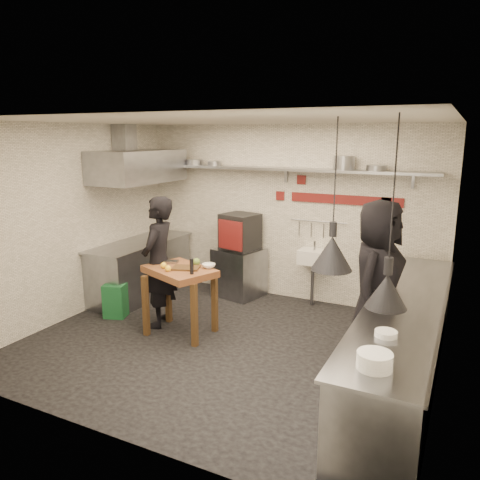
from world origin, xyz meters
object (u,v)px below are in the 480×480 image
at_px(green_bin, 116,300).
at_px(prep_table, 180,301).
at_px(oven_stand, 239,272).
at_px(chef_right, 377,282).
at_px(combi_oven, 240,231).
at_px(chef_left, 159,262).

xyz_separation_m(green_bin, prep_table, (1.20, -0.09, 0.21)).
distance_m(oven_stand, green_bin, 2.05).
bearing_deg(prep_table, chef_right, 30.80).
height_order(combi_oven, chef_left, chef_left).
xyz_separation_m(green_bin, chef_left, (0.77, 0.04, 0.66)).
relative_size(oven_stand, chef_right, 0.41).
xyz_separation_m(oven_stand, chef_left, (-0.45, -1.60, 0.51)).
relative_size(oven_stand, chef_left, 0.44).
bearing_deg(chef_right, prep_table, 106.86).
xyz_separation_m(oven_stand, combi_oven, (0.01, 0.02, 0.69)).
height_order(prep_table, chef_right, chef_right).
bearing_deg(oven_stand, chef_right, -14.86).
distance_m(chef_left, chef_right, 2.92).
bearing_deg(prep_table, green_bin, -162.51).
height_order(oven_stand, prep_table, prep_table).
xyz_separation_m(combi_oven, green_bin, (-1.22, -1.67, -0.84)).
distance_m(combi_oven, chef_left, 1.69).
bearing_deg(green_bin, prep_table, -4.36).
bearing_deg(chef_left, chef_right, 83.79).
bearing_deg(combi_oven, chef_left, -91.85).
xyz_separation_m(prep_table, chef_left, (-0.43, 0.13, 0.45)).
bearing_deg(chef_right, combi_oven, 68.77).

